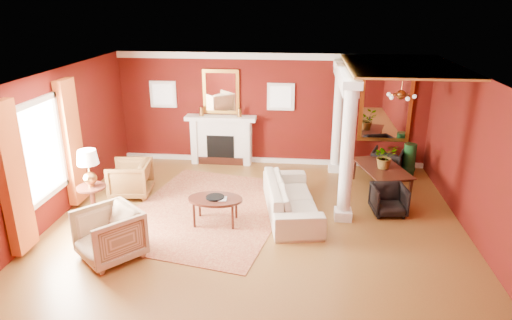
# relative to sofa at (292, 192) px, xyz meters

# --- Properties ---
(ground) EXTENTS (8.00, 8.00, 0.00)m
(ground) POSITION_rel_sofa_xyz_m (-0.66, -0.43, -0.47)
(ground) COLOR brown
(ground) RESTS_ON ground
(room_shell) EXTENTS (8.04, 7.04, 2.92)m
(room_shell) POSITION_rel_sofa_xyz_m (-0.66, -0.43, 1.54)
(room_shell) COLOR #530C0B
(room_shell) RESTS_ON ground
(fireplace) EXTENTS (1.85, 0.42, 1.29)m
(fireplace) POSITION_rel_sofa_xyz_m (-1.96, 2.89, 0.17)
(fireplace) COLOR white
(fireplace) RESTS_ON ground
(overmantel_mirror) EXTENTS (0.95, 0.07, 1.15)m
(overmantel_mirror) POSITION_rel_sofa_xyz_m (-1.96, 3.02, 1.43)
(overmantel_mirror) COLOR gold
(overmantel_mirror) RESTS_ON fireplace
(flank_window_left) EXTENTS (0.70, 0.07, 0.70)m
(flank_window_left) POSITION_rel_sofa_xyz_m (-3.51, 3.03, 1.33)
(flank_window_left) COLOR white
(flank_window_left) RESTS_ON room_shell
(flank_window_right) EXTENTS (0.70, 0.07, 0.70)m
(flank_window_right) POSITION_rel_sofa_xyz_m (-0.41, 3.03, 1.33)
(flank_window_right) COLOR white
(flank_window_right) RESTS_ON room_shell
(left_window) EXTENTS (0.21, 2.55, 2.60)m
(left_window) POSITION_rel_sofa_xyz_m (-4.55, -1.03, 0.95)
(left_window) COLOR white
(left_window) RESTS_ON room_shell
(column_front) EXTENTS (0.36, 0.36, 2.80)m
(column_front) POSITION_rel_sofa_xyz_m (1.04, -0.13, 0.95)
(column_front) COLOR white
(column_front) RESTS_ON ground
(column_back) EXTENTS (0.36, 0.36, 2.80)m
(column_back) POSITION_rel_sofa_xyz_m (1.04, 2.57, 0.95)
(column_back) COLOR white
(column_back) RESTS_ON ground
(header_beam) EXTENTS (0.30, 3.20, 0.32)m
(header_beam) POSITION_rel_sofa_xyz_m (1.04, 1.47, 2.15)
(header_beam) COLOR white
(header_beam) RESTS_ON column_front
(amber_ceiling) EXTENTS (2.30, 3.40, 0.04)m
(amber_ceiling) POSITION_rel_sofa_xyz_m (2.19, 1.32, 2.40)
(amber_ceiling) COLOR gold
(amber_ceiling) RESTS_ON room_shell
(dining_mirror) EXTENTS (1.30, 0.07, 1.70)m
(dining_mirror) POSITION_rel_sofa_xyz_m (2.24, 3.02, 1.08)
(dining_mirror) COLOR gold
(dining_mirror) RESTS_ON room_shell
(chandelier) EXTENTS (0.60, 0.62, 0.75)m
(chandelier) POSITION_rel_sofa_xyz_m (2.24, 1.37, 1.77)
(chandelier) COLOR #A16D32
(chandelier) RESTS_ON room_shell
(crown_trim) EXTENTS (8.00, 0.08, 0.16)m
(crown_trim) POSITION_rel_sofa_xyz_m (-0.66, 3.03, 2.35)
(crown_trim) COLOR white
(crown_trim) RESTS_ON room_shell
(base_trim) EXTENTS (8.00, 0.08, 0.12)m
(base_trim) POSITION_rel_sofa_xyz_m (-0.66, 3.03, -0.41)
(base_trim) COLOR white
(base_trim) RESTS_ON ground
(rug) EXTENTS (3.76, 4.55, 0.02)m
(rug) POSITION_rel_sofa_xyz_m (-1.73, -0.06, -0.47)
(rug) COLOR maroon
(rug) RESTS_ON ground
(sofa) EXTENTS (1.11, 2.51, 0.95)m
(sofa) POSITION_rel_sofa_xyz_m (0.00, 0.00, 0.00)
(sofa) COLOR beige
(sofa) RESTS_ON ground
(armchair_leopard) EXTENTS (0.90, 0.94, 0.88)m
(armchair_leopard) POSITION_rel_sofa_xyz_m (-3.61, 0.55, -0.03)
(armchair_leopard) COLOR black
(armchair_leopard) RESTS_ON ground
(armchair_stripe) EXTENTS (1.29, 1.29, 0.97)m
(armchair_stripe) POSITION_rel_sofa_xyz_m (-3.01, -2.01, 0.01)
(armchair_stripe) COLOR tan
(armchair_stripe) RESTS_ON ground
(coffee_table) EXTENTS (1.07, 1.07, 0.54)m
(coffee_table) POSITION_rel_sofa_xyz_m (-1.46, -0.57, 0.02)
(coffee_table) COLOR black
(coffee_table) RESTS_ON ground
(coffee_book) EXTENTS (0.17, 0.03, 0.23)m
(coffee_book) POSITION_rel_sofa_xyz_m (-1.40, -0.62, 0.18)
(coffee_book) COLOR black
(coffee_book) RESTS_ON coffee_table
(side_table) EXTENTS (0.57, 0.57, 1.43)m
(side_table) POSITION_rel_sofa_xyz_m (-3.97, -0.55, 0.48)
(side_table) COLOR black
(side_table) RESTS_ON ground
(dining_table) EXTENTS (0.96, 1.68, 0.89)m
(dining_table) POSITION_rel_sofa_xyz_m (2.04, 1.45, -0.03)
(dining_table) COLOR black
(dining_table) RESTS_ON ground
(dining_chair_near) EXTENTS (0.73, 0.69, 0.68)m
(dining_chair_near) POSITION_rel_sofa_xyz_m (1.98, 0.21, -0.14)
(dining_chair_near) COLOR black
(dining_chair_near) RESTS_ON ground
(dining_chair_far) EXTENTS (0.88, 0.85, 0.73)m
(dining_chair_far) POSITION_rel_sofa_xyz_m (2.30, 2.42, -0.11)
(dining_chair_far) COLOR black
(dining_chair_far) RESTS_ON ground
(green_urn) EXTENTS (0.34, 0.34, 0.82)m
(green_urn) POSITION_rel_sofa_xyz_m (2.84, 2.49, -0.15)
(green_urn) COLOR #133C19
(green_urn) RESTS_ON ground
(potted_plant) EXTENTS (0.66, 0.69, 0.44)m
(potted_plant) POSITION_rel_sofa_xyz_m (2.04, 1.39, 0.63)
(potted_plant) COLOR #26591E
(potted_plant) RESTS_ON dining_table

